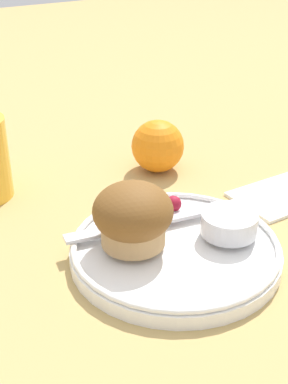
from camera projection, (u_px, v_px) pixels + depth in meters
The scene contains 7 objects.
ground_plane at pixel (163, 253), 0.54m from camera, with size 3.00×3.00×0.00m, color tan.
plate at pixel (175, 250), 0.53m from camera, with size 0.21×0.21×0.02m.
muffin at pixel (133, 216), 0.50m from camera, with size 0.08×0.08×0.06m.
cream_ramekin at pixel (229, 222), 0.53m from camera, with size 0.06×0.06×0.02m.
berry_pair at pixel (167, 206), 0.56m from camera, with size 0.03×0.02×0.02m.
butter_knife at pixel (156, 221), 0.55m from camera, with size 0.19×0.05×0.00m.
orange_fruit at pixel (158, 146), 0.69m from camera, with size 0.07×0.07×0.07m.
Camera 1 is at (-0.25, -0.37, 0.31)m, focal length 50.00 mm.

